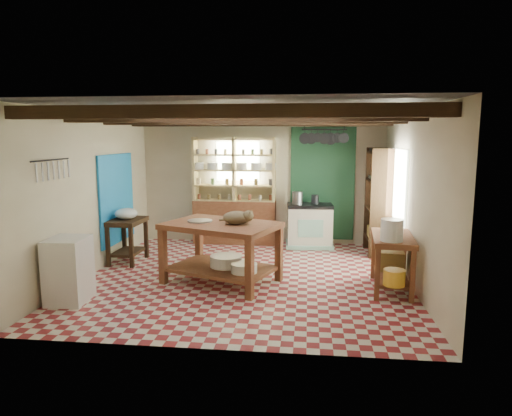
# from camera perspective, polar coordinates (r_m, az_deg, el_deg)

# --- Properties ---
(floor) EXTENTS (5.00, 5.00, 0.02)m
(floor) POSITION_cam_1_polar(r_m,az_deg,el_deg) (7.32, -1.29, -8.71)
(floor) COLOR maroon
(floor) RESTS_ON ground
(ceiling) EXTENTS (5.00, 5.00, 0.02)m
(ceiling) POSITION_cam_1_polar(r_m,az_deg,el_deg) (6.99, -1.37, 12.14)
(ceiling) COLOR #454449
(ceiling) RESTS_ON wall_back
(wall_back) EXTENTS (5.00, 0.04, 2.60)m
(wall_back) POSITION_cam_1_polar(r_m,az_deg,el_deg) (9.50, 0.74, 3.44)
(wall_back) COLOR beige
(wall_back) RESTS_ON floor
(wall_front) EXTENTS (5.00, 0.04, 2.60)m
(wall_front) POSITION_cam_1_polar(r_m,az_deg,el_deg) (4.61, -5.59, -2.48)
(wall_front) COLOR beige
(wall_front) RESTS_ON floor
(wall_left) EXTENTS (0.04, 5.00, 2.60)m
(wall_left) POSITION_cam_1_polar(r_m,az_deg,el_deg) (7.78, -19.89, 1.69)
(wall_left) COLOR beige
(wall_left) RESTS_ON floor
(wall_right) EXTENTS (0.04, 5.00, 2.60)m
(wall_right) POSITION_cam_1_polar(r_m,az_deg,el_deg) (7.14, 18.97, 1.13)
(wall_right) COLOR beige
(wall_right) RESTS_ON floor
(ceiling_beams) EXTENTS (5.00, 3.80, 0.15)m
(ceiling_beams) POSITION_cam_1_polar(r_m,az_deg,el_deg) (6.98, -1.37, 11.15)
(ceiling_beams) COLOR #332012
(ceiling_beams) RESTS_ON ceiling
(blue_wall_patch) EXTENTS (0.04, 1.40, 1.60)m
(blue_wall_patch) POSITION_cam_1_polar(r_m,az_deg,el_deg) (8.60, -17.00, 1.13)
(blue_wall_patch) COLOR #1A7AC8
(blue_wall_patch) RESTS_ON wall_left
(green_wall_patch) EXTENTS (1.30, 0.04, 2.30)m
(green_wall_patch) POSITION_cam_1_polar(r_m,az_deg,el_deg) (9.44, 8.30, 3.00)
(green_wall_patch) COLOR #1B442A
(green_wall_patch) RESTS_ON wall_back
(window_back) EXTENTS (0.90, 0.02, 0.80)m
(window_back) POSITION_cam_1_polar(r_m,az_deg,el_deg) (9.52, -2.28, 5.85)
(window_back) COLOR silver
(window_back) RESTS_ON wall_back
(window_right) EXTENTS (0.02, 1.30, 1.20)m
(window_right) POSITION_cam_1_polar(r_m,az_deg,el_deg) (8.10, 17.37, 2.79)
(window_right) COLOR silver
(window_right) RESTS_ON wall_right
(utensil_rail) EXTENTS (0.06, 0.90, 0.28)m
(utensil_rail) POSITION_cam_1_polar(r_m,az_deg,el_deg) (6.66, -24.22, 4.46)
(utensil_rail) COLOR black
(utensil_rail) RESTS_ON wall_left
(pot_rack) EXTENTS (0.86, 0.12, 0.36)m
(pot_rack) POSITION_cam_1_polar(r_m,az_deg,el_deg) (8.97, 8.51, 8.64)
(pot_rack) COLOR black
(pot_rack) RESTS_ON ceiling
(shelving_unit) EXTENTS (1.70, 0.34, 2.20)m
(shelving_unit) POSITION_cam_1_polar(r_m,az_deg,el_deg) (9.41, -2.72, 2.15)
(shelving_unit) COLOR #D3BA79
(shelving_unit) RESTS_ON floor
(tall_rack) EXTENTS (0.40, 0.86, 2.00)m
(tall_rack) POSITION_cam_1_polar(r_m,az_deg,el_deg) (8.89, 15.04, 0.81)
(tall_rack) COLOR #332012
(tall_rack) RESTS_ON floor
(work_table) EXTENTS (1.91, 1.60, 0.92)m
(work_table) POSITION_cam_1_polar(r_m,az_deg,el_deg) (6.98, -4.34, -5.61)
(work_table) COLOR brown
(work_table) RESTS_ON floor
(stove) EXTENTS (0.93, 0.66, 0.87)m
(stove) POSITION_cam_1_polar(r_m,az_deg,el_deg) (9.23, 6.71, -2.20)
(stove) COLOR beige
(stove) RESTS_ON floor
(prep_table) EXTENTS (0.55, 0.78, 0.78)m
(prep_table) POSITION_cam_1_polar(r_m,az_deg,el_deg) (8.40, -15.76, -3.94)
(prep_table) COLOR #332012
(prep_table) RESTS_ON floor
(white_cabinet) EXTENTS (0.52, 0.61, 0.87)m
(white_cabinet) POSITION_cam_1_polar(r_m,az_deg,el_deg) (6.67, -22.38, -7.17)
(white_cabinet) COLOR white
(white_cabinet) RESTS_ON floor
(right_counter) EXTENTS (0.66, 1.17, 0.80)m
(right_counter) POSITION_cam_1_polar(r_m,az_deg,el_deg) (6.92, 16.59, -6.58)
(right_counter) COLOR brown
(right_counter) RESTS_ON floor
(cat) EXTENTS (0.48, 0.40, 0.19)m
(cat) POSITION_cam_1_polar(r_m,az_deg,el_deg) (6.77, -2.38, -1.21)
(cat) COLOR olive
(cat) RESTS_ON work_table
(steel_tray) EXTENTS (0.49, 0.49, 0.02)m
(steel_tray) POSITION_cam_1_polar(r_m,az_deg,el_deg) (7.02, -7.02, -1.61)
(steel_tray) COLOR #939299
(steel_tray) RESTS_ON work_table
(basin_large) EXTENTS (0.63, 0.63, 0.17)m
(basin_large) POSITION_cam_1_polar(r_m,az_deg,el_deg) (7.03, -3.76, -6.61)
(basin_large) COLOR white
(basin_large) RESTS_ON work_table
(basin_small) EXTENTS (0.50, 0.50, 0.13)m
(basin_small) POSITION_cam_1_polar(r_m,az_deg,el_deg) (6.71, -1.50, -7.50)
(basin_small) COLOR white
(basin_small) RESTS_ON work_table
(kettle_left) EXTENTS (0.23, 0.23, 0.25)m
(kettle_left) POSITION_cam_1_polar(r_m,az_deg,el_deg) (9.13, 5.20, 1.26)
(kettle_left) COLOR #939299
(kettle_left) RESTS_ON stove
(kettle_right) EXTENTS (0.16, 0.16, 0.19)m
(kettle_right) POSITION_cam_1_polar(r_m,az_deg,el_deg) (9.15, 7.39, 1.06)
(kettle_right) COLOR black
(kettle_right) RESTS_ON stove
(enamel_bowl) EXTENTS (0.40, 0.40, 0.20)m
(enamel_bowl) POSITION_cam_1_polar(r_m,az_deg,el_deg) (8.30, -15.90, -0.68)
(enamel_bowl) COLOR white
(enamel_bowl) RESTS_ON prep_table
(white_bucket) EXTENTS (0.32, 0.32, 0.30)m
(white_bucket) POSITION_cam_1_polar(r_m,az_deg,el_deg) (6.45, 16.63, -2.66)
(white_bucket) COLOR white
(white_bucket) RESTS_ON right_counter
(wicker_basket) EXTENTS (0.43, 0.36, 0.29)m
(wicker_basket) POSITION_cam_1_polar(r_m,az_deg,el_deg) (7.22, 16.37, -6.30)
(wicker_basket) COLOR olive
(wicker_basket) RESTS_ON right_counter
(yellow_tub) EXTENTS (0.32, 0.32, 0.22)m
(yellow_tub) POSITION_cam_1_polar(r_m,az_deg,el_deg) (6.52, 16.90, -8.30)
(yellow_tub) COLOR yellow
(yellow_tub) RESTS_ON right_counter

